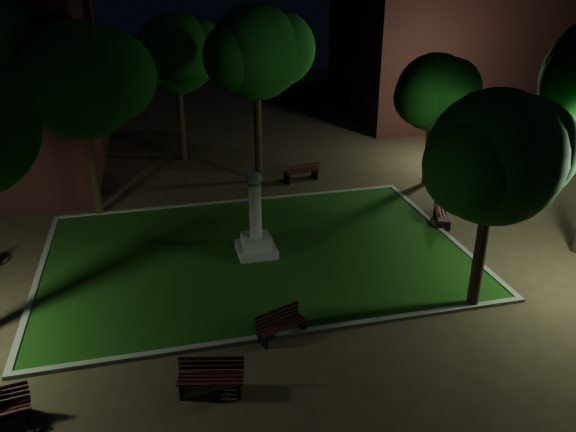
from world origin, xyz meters
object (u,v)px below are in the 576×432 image
(monument, at_px, (256,232))
(bench_near_left, at_px, (211,377))
(bench_near_right, at_px, (280,325))
(bench_far_side, at_px, (302,172))
(bench_right_side, at_px, (441,215))

(monument, height_order, bench_near_left, monument)
(bench_near_right, bearing_deg, monument, 66.20)
(monument, xyz_separation_m, bench_far_side, (3.64, 7.08, -0.50))
(bench_right_side, bearing_deg, bench_far_side, 55.86)
(bench_near_left, bearing_deg, bench_far_side, 79.09)
(bench_near_right, relative_size, bench_far_side, 0.86)
(bench_far_side, bearing_deg, monument, 51.36)
(bench_near_right, xyz_separation_m, bench_right_side, (8.17, 5.91, 0.02))
(monument, distance_m, bench_near_left, 7.31)
(monument, bearing_deg, bench_near_left, -109.81)
(monument, xyz_separation_m, bench_near_right, (-0.26, -5.05, -0.57))
(bench_far_side, bearing_deg, bench_near_right, 60.74)
(bench_near_left, distance_m, bench_right_side, 12.94)
(bench_right_side, bearing_deg, bench_near_left, 148.00)
(bench_right_side, height_order, bench_far_side, bench_far_side)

